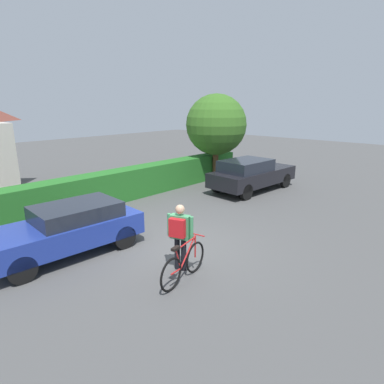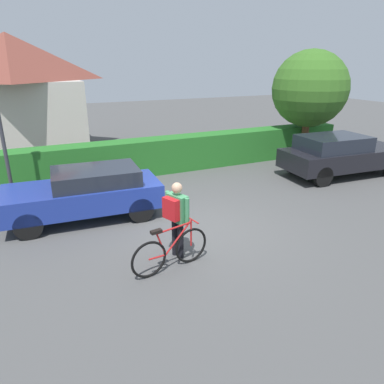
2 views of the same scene
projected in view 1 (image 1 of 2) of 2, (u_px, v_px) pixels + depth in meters
The scene contains 7 objects.
ground_plane at pixel (178, 247), 9.22m from camera, with size 60.00×60.00×0.00m, color #4B4B4B.
hedge_row at pixel (83, 193), 12.32m from camera, with size 17.98×0.90×1.27m, color #256A24.
parked_car_near at pixel (68, 228), 8.63m from camera, with size 4.01×1.91×1.33m.
parked_car_far at pixel (251, 174), 14.97m from camera, with size 4.59×2.09×1.48m.
bicycle at pixel (184, 264), 7.36m from camera, with size 1.71×0.51×0.98m.
person_rider at pixel (180, 231), 7.68m from camera, with size 0.47×0.63×1.65m.
tree_kerbside at pixel (216, 125), 16.51m from camera, with size 3.06×3.06×4.39m.
Camera 1 is at (-6.00, -6.03, 3.92)m, focal length 30.56 mm.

